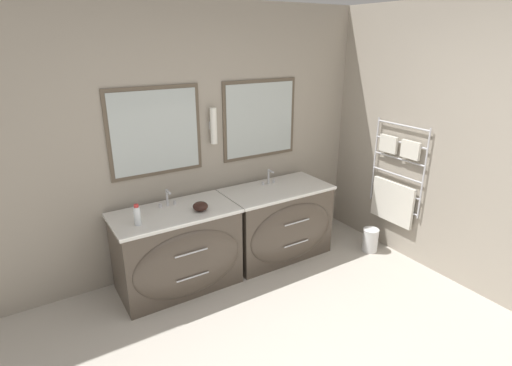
# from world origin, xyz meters

# --- Properties ---
(wall_back) EXTENTS (5.65, 0.15, 2.60)m
(wall_back) POSITION_xyz_m (0.01, 2.29, 1.30)
(wall_back) COLOR #9E9384
(wall_back) RESTS_ON ground_plane
(wall_right) EXTENTS (0.13, 4.39, 2.60)m
(wall_right) POSITION_xyz_m (2.05, 1.02, 1.29)
(wall_right) COLOR #9E9384
(wall_right) RESTS_ON ground_plane
(vanity_left) EXTENTS (1.13, 0.67, 0.78)m
(vanity_left) POSITION_xyz_m (-0.29, 1.88, 0.39)
(vanity_left) COLOR #4C4238
(vanity_left) RESTS_ON ground_plane
(vanity_right) EXTENTS (1.13, 0.67, 0.78)m
(vanity_right) POSITION_xyz_m (0.85, 1.88, 0.39)
(vanity_right) COLOR #4C4238
(vanity_right) RESTS_ON ground_plane
(faucet_left) EXTENTS (0.17, 0.10, 0.16)m
(faucet_left) POSITION_xyz_m (-0.29, 2.07, 0.85)
(faucet_left) COLOR silver
(faucet_left) RESTS_ON vanity_left
(faucet_right) EXTENTS (0.17, 0.10, 0.16)m
(faucet_right) POSITION_xyz_m (0.85, 2.07, 0.85)
(faucet_right) COLOR silver
(faucet_right) RESTS_ON vanity_right
(toiletry_bottle) EXTENTS (0.06, 0.06, 0.19)m
(toiletry_bottle) POSITION_xyz_m (-0.65, 1.82, 0.86)
(toiletry_bottle) COLOR silver
(toiletry_bottle) RESTS_ON vanity_left
(amenity_bowl) EXTENTS (0.14, 0.14, 0.08)m
(amenity_bowl) POSITION_xyz_m (-0.08, 1.81, 0.82)
(amenity_bowl) COLOR black
(amenity_bowl) RESTS_ON vanity_left
(waste_bin) EXTENTS (0.18, 0.18, 0.26)m
(waste_bin) POSITION_xyz_m (1.78, 1.41, 0.14)
(waste_bin) COLOR silver
(waste_bin) RESTS_ON ground_plane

